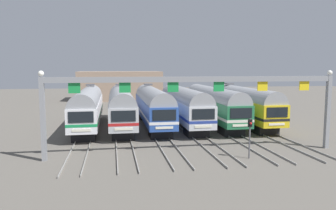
{
  "coord_description": "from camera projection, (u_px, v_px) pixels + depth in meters",
  "views": [
    {
      "loc": [
        -6.79,
        -39.44,
        7.16
      ],
      "look_at": [
        0.26,
        1.75,
        2.42
      ],
      "focal_mm": 34.9,
      "sensor_mm": 36.0,
      "label": 1
    }
  ],
  "objects": [
    {
      "name": "ground_plane",
      "position": [
        168.0,
        126.0,
        40.57
      ],
      "size": [
        160.0,
        160.0,
        0.0
      ],
      "primitive_type": "plane",
      "color": "#5B564F"
    },
    {
      "name": "track_bed",
      "position": [
        152.0,
        109.0,
        57.21
      ],
      "size": [
        20.84,
        70.0,
        0.15
      ],
      "color": "gray",
      "rests_on": "ground"
    },
    {
      "name": "commuter_train_white",
      "position": [
        88.0,
        106.0,
        38.65
      ],
      "size": [
        2.88,
        18.06,
        5.05
      ],
      "color": "white",
      "rests_on": "ground"
    },
    {
      "name": "commuter_train_stainless",
      "position": [
        121.0,
        105.0,
        39.29
      ],
      "size": [
        2.88,
        18.06,
        5.05
      ],
      "color": "#B2B5BA",
      "rests_on": "ground"
    },
    {
      "name": "commuter_train_blue",
      "position": [
        153.0,
        105.0,
        39.94
      ],
      "size": [
        2.88,
        18.06,
        5.05
      ],
      "color": "#284C9E",
      "rests_on": "ground"
    },
    {
      "name": "commuter_train_silver",
      "position": [
        184.0,
        104.0,
        40.59
      ],
      "size": [
        2.88,
        18.06,
        4.77
      ],
      "color": "silver",
      "rests_on": "ground"
    },
    {
      "name": "commuter_train_green",
      "position": [
        213.0,
        104.0,
        41.24
      ],
      "size": [
        2.88,
        18.06,
        4.77
      ],
      "color": "#236B42",
      "rests_on": "ground"
    },
    {
      "name": "commuter_train_yellow",
      "position": [
        242.0,
        103.0,
        41.89
      ],
      "size": [
        2.88,
        18.06,
        5.05
      ],
      "color": "gold",
      "rests_on": "ground"
    },
    {
      "name": "catenary_gantry",
      "position": [
        196.0,
        91.0,
        26.75
      ],
      "size": [
        24.58,
        0.44,
        6.97
      ],
      "color": "gray",
      "rests_on": "ground"
    },
    {
      "name": "yard_signal_mast",
      "position": [
        250.0,
        131.0,
        25.75
      ],
      "size": [
        0.28,
        0.35,
        3.2
      ],
      "color": "#59595E",
      "rests_on": "ground"
    },
    {
      "name": "maintenance_building",
      "position": [
        120.0,
        86.0,
        74.23
      ],
      "size": [
        18.4,
        10.0,
        6.41
      ],
      "primitive_type": "cube",
      "color": "gray",
      "rests_on": "ground"
    }
  ]
}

